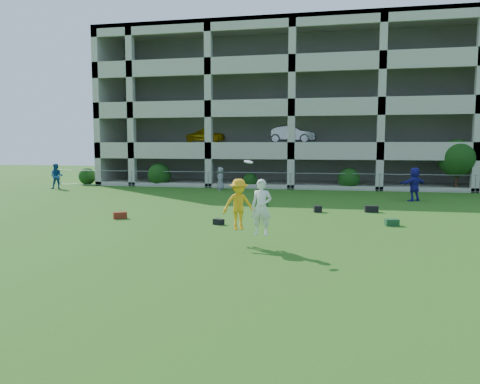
% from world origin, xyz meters
% --- Properties ---
extents(ground, '(100.00, 100.00, 0.00)m').
position_xyz_m(ground, '(0.00, 0.00, 0.00)').
color(ground, '#235114').
rests_on(ground, ground).
extents(bystander_a, '(1.06, 0.95, 1.79)m').
position_xyz_m(bystander_a, '(-16.27, 15.94, 0.90)').
color(bystander_a, '#1E4A8C').
rests_on(bystander_a, ground).
extents(bystander_c, '(0.72, 0.89, 1.59)m').
position_xyz_m(bystander_c, '(-4.69, 17.49, 0.79)').
color(bystander_c, gray).
rests_on(bystander_c, ground).
extents(bystander_d, '(1.72, 1.50, 1.88)m').
position_xyz_m(bystander_d, '(7.42, 13.64, 0.94)').
color(bystander_d, navy).
rests_on(bystander_d, ground).
extents(bag_red_a, '(0.62, 0.55, 0.28)m').
position_xyz_m(bag_red_a, '(-5.77, 4.47, 0.14)').
color(bag_red_a, '#5F1610').
rests_on(bag_red_a, ground).
extents(bag_black_b, '(0.47, 0.39, 0.22)m').
position_xyz_m(bag_black_b, '(-1.30, 3.89, 0.11)').
color(bag_black_b, black).
rests_on(bag_black_b, ground).
extents(bag_green_c, '(0.56, 0.44, 0.26)m').
position_xyz_m(bag_green_c, '(5.34, 5.04, 0.13)').
color(bag_green_c, '#133618').
rests_on(bag_green_c, ground).
extents(crate_d, '(0.41, 0.41, 0.30)m').
position_xyz_m(crate_d, '(2.37, 8.14, 0.15)').
color(crate_d, black).
rests_on(crate_d, ground).
extents(bag_black_e, '(0.63, 0.37, 0.30)m').
position_xyz_m(bag_black_e, '(4.81, 8.65, 0.15)').
color(bag_black_e, black).
rests_on(bag_black_e, ground).
extents(bag_green_g, '(0.57, 0.45, 0.25)m').
position_xyz_m(bag_green_g, '(-0.50, 9.76, 0.12)').
color(bag_green_g, '#133619').
rests_on(bag_green_g, ground).
extents(frisbee_contest, '(1.69, 1.06, 2.29)m').
position_xyz_m(frisbee_contest, '(0.48, 0.37, 1.27)').
color(frisbee_contest, '#F4A415').
rests_on(frisbee_contest, ground).
extents(parking_garage, '(30.00, 14.00, 12.00)m').
position_xyz_m(parking_garage, '(-0.02, 27.70, 6.01)').
color(parking_garage, '#9E998C').
rests_on(parking_garage, ground).
extents(fence, '(36.06, 0.06, 1.20)m').
position_xyz_m(fence, '(0.00, 19.00, 0.61)').
color(fence, gray).
rests_on(fence, ground).
extents(shrub_row, '(34.38, 2.52, 3.50)m').
position_xyz_m(shrub_row, '(4.59, 19.70, 1.51)').
color(shrub_row, '#163D11').
rests_on(shrub_row, ground).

